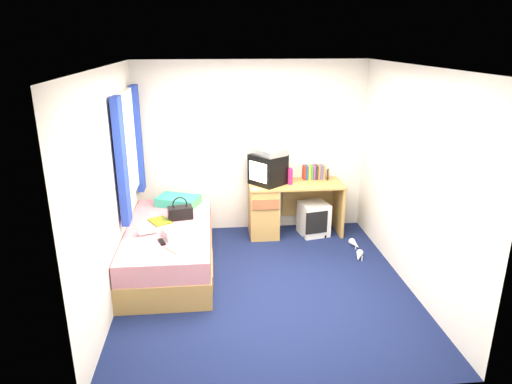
{
  "coord_description": "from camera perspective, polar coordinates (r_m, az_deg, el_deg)",
  "views": [
    {
      "loc": [
        -0.55,
        -4.54,
        2.67
      ],
      "look_at": [
        -0.04,
        0.7,
        0.88
      ],
      "focal_mm": 32.0,
      "sensor_mm": 36.0,
      "label": 1
    }
  ],
  "objects": [
    {
      "name": "pillow",
      "position": [
        6.18,
        -9.7,
        -1.09
      ],
      "size": [
        0.63,
        0.51,
        0.12
      ],
      "primitive_type": "cube",
      "rotation": [
        0.0,
        0.0,
        -0.37
      ],
      "color": "#1B78B3",
      "rests_on": "bed"
    },
    {
      "name": "magazine",
      "position": [
        5.69,
        -11.92,
        -3.58
      ],
      "size": [
        0.32,
        0.35,
        0.01
      ],
      "primitive_type": "cube",
      "rotation": [
        0.0,
        0.0,
        0.52
      ],
      "color": "#C1D517",
      "rests_on": "bed"
    },
    {
      "name": "book_row",
      "position": [
        6.55,
        7.23,
        2.48
      ],
      "size": [
        0.31,
        0.13,
        0.2
      ],
      "color": "maroon",
      "rests_on": "desk"
    },
    {
      "name": "room_shell",
      "position": [
        4.73,
        1.33,
        3.83
      ],
      "size": [
        3.4,
        3.4,
        3.4
      ],
      "color": "white",
      "rests_on": "ground"
    },
    {
      "name": "ground",
      "position": [
        5.29,
        1.21,
        -11.55
      ],
      "size": [
        3.4,
        3.4,
        0.0
      ],
      "primitive_type": "plane",
      "color": "#0C1438",
      "rests_on": "ground"
    },
    {
      "name": "handbag",
      "position": [
        5.71,
        -9.45,
        -2.5
      ],
      "size": [
        0.32,
        0.22,
        0.28
      ],
      "rotation": [
        0.0,
        0.0,
        0.18
      ],
      "color": "black",
      "rests_on": "bed"
    },
    {
      "name": "storage_cube",
      "position": [
        6.53,
        7.21,
        -3.32
      ],
      "size": [
        0.44,
        0.44,
        0.47
      ],
      "primitive_type": "cube",
      "rotation": [
        0.0,
        0.0,
        0.21
      ],
      "color": "silver",
      "rests_on": "ground"
    },
    {
      "name": "window_assembly",
      "position": [
        5.67,
        -15.6,
        5.3
      ],
      "size": [
        0.11,
        1.42,
        1.4
      ],
      "color": "silver",
      "rests_on": "room_shell"
    },
    {
      "name": "towel",
      "position": [
        5.22,
        -9.72,
        -4.96
      ],
      "size": [
        0.38,
        0.35,
        0.1
      ],
      "primitive_type": "cube",
      "rotation": [
        0.0,
        0.0,
        0.37
      ],
      "color": "silver",
      "rests_on": "bed"
    },
    {
      "name": "white_heels",
      "position": [
        6.13,
        12.51,
        -7.11
      ],
      "size": [
        0.21,
        0.58,
        0.09
      ],
      "color": "silver",
      "rests_on": "ground"
    },
    {
      "name": "pink_water_bottle",
      "position": [
        6.27,
        4.3,
        1.89
      ],
      "size": [
        0.09,
        0.09,
        0.21
      ],
      "primitive_type": "cylinder",
      "rotation": [
        0.0,
        0.0,
        0.34
      ],
      "color": "#C61B59",
      "rests_on": "desk"
    },
    {
      "name": "bed",
      "position": [
        5.64,
        -10.67,
        -6.8
      ],
      "size": [
        1.01,
        2.0,
        0.54
      ],
      "color": "tan",
      "rests_on": "ground"
    },
    {
      "name": "water_bottle",
      "position": [
        5.35,
        -13.46,
        -4.85
      ],
      "size": [
        0.21,
        0.14,
        0.07
      ],
      "primitive_type": "cylinder",
      "rotation": [
        0.0,
        1.57,
        0.37
      ],
      "color": "silver",
      "rests_on": "bed"
    },
    {
      "name": "picture_frame",
      "position": [
        6.58,
        8.96,
        2.19
      ],
      "size": [
        0.05,
        0.12,
        0.14
      ],
      "primitive_type": "cube",
      "rotation": [
        0.0,
        0.0,
        -0.3
      ],
      "color": "black",
      "rests_on": "desk"
    },
    {
      "name": "aerosol_can",
      "position": [
        6.31,
        3.84,
        1.89
      ],
      "size": [
        0.06,
        0.06,
        0.19
      ],
      "primitive_type": "cylinder",
      "rotation": [
        0.0,
        0.0,
        0.11
      ],
      "color": "silver",
      "rests_on": "desk"
    },
    {
      "name": "crt_tv",
      "position": [
        6.26,
        1.49,
        2.86
      ],
      "size": [
        0.56,
        0.57,
        0.41
      ],
      "rotation": [
        0.0,
        0.0,
        -0.88
      ],
      "color": "black",
      "rests_on": "desk"
    },
    {
      "name": "vcr",
      "position": [
        6.2,
        1.53,
        5.09
      ],
      "size": [
        0.51,
        0.55,
        0.09
      ],
      "primitive_type": "cube",
      "rotation": [
        0.0,
        0.0,
        -1.0
      ],
      "color": "#B5B5B7",
      "rests_on": "crt_tv"
    },
    {
      "name": "colour_swatch_fan",
      "position": [
        4.93,
        -10.46,
        -7.07
      ],
      "size": [
        0.19,
        0.21,
        0.01
      ],
      "primitive_type": "cube",
      "rotation": [
        0.0,
        0.0,
        -0.86
      ],
      "color": "orange",
      "rests_on": "bed"
    },
    {
      "name": "remote_control",
      "position": [
        5.12,
        -11.7,
        -6.13
      ],
      "size": [
        0.1,
        0.17,
        0.02
      ],
      "primitive_type": "cube",
      "rotation": [
        0.0,
        0.0,
        0.36
      ],
      "color": "black",
      "rests_on": "bed"
    },
    {
      "name": "desk",
      "position": [
        6.44,
        2.47,
        -1.83
      ],
      "size": [
        1.3,
        0.55,
        0.75
      ],
      "color": "tan",
      "rests_on": "ground"
    }
  ]
}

